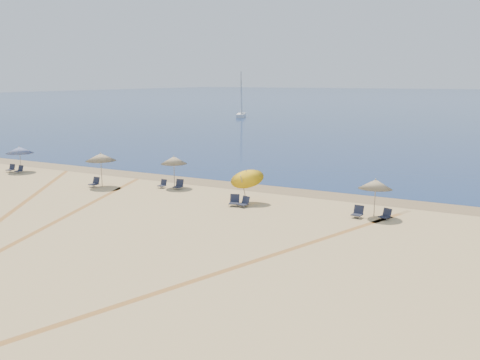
% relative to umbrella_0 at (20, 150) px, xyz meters
% --- Properties ---
extents(ocean, '(500.00, 500.00, 0.00)m').
position_rel_umbrella_0_xyz_m(ocean, '(21.91, 204.53, -1.88)').
color(ocean, '#0C2151').
rests_on(ocean, ground).
extents(wet_sand, '(500.00, 500.00, 0.00)m').
position_rel_umbrella_0_xyz_m(wet_sand, '(21.91, 3.53, -1.88)').
color(wet_sand, olive).
rests_on(wet_sand, ground).
extents(umbrella_0, '(2.31, 2.31, 2.23)m').
position_rel_umbrella_0_xyz_m(umbrella_0, '(0.00, 0.00, 0.00)').
color(umbrella_0, gray).
rests_on(umbrella_0, ground).
extents(umbrella_1, '(2.27, 2.27, 2.55)m').
position_rel_umbrella_0_xyz_m(umbrella_1, '(10.67, -1.53, 0.32)').
color(umbrella_1, gray).
rests_on(umbrella_1, ground).
extents(umbrella_2, '(1.96, 1.96, 2.38)m').
position_rel_umbrella_0_xyz_m(umbrella_2, '(15.72, 0.72, 0.15)').
color(umbrella_2, gray).
rests_on(umbrella_2, ground).
extents(umbrella_3, '(2.20, 2.22, 2.52)m').
position_rel_umbrella_0_xyz_m(umbrella_3, '(22.73, -1.14, -0.09)').
color(umbrella_3, gray).
rests_on(umbrella_3, ground).
extents(umbrella_4, '(1.98, 2.00, 2.28)m').
position_rel_umbrella_0_xyz_m(umbrella_4, '(31.05, -0.84, 0.05)').
color(umbrella_4, gray).
rests_on(umbrella_4, ground).
extents(chair_0, '(0.63, 0.71, 0.67)m').
position_rel_umbrella_0_xyz_m(chair_0, '(-0.68, -0.47, -1.60)').
color(chair_0, black).
rests_on(chair_0, ground).
extents(chair_1, '(0.54, 0.63, 0.64)m').
position_rel_umbrella_0_xyz_m(chair_1, '(0.41, -0.49, -1.61)').
color(chair_1, black).
rests_on(chair_1, ground).
extents(chair_2, '(0.62, 0.72, 0.72)m').
position_rel_umbrella_0_xyz_m(chair_2, '(10.33, -1.93, -1.57)').
color(chair_2, black).
rests_on(chair_2, ground).
extents(chair_3, '(0.53, 0.62, 0.61)m').
position_rel_umbrella_0_xyz_m(chair_3, '(15.06, 0.14, -1.62)').
color(chair_3, black).
rests_on(chair_3, ground).
extents(chair_4, '(0.65, 0.74, 0.71)m').
position_rel_umbrella_0_xyz_m(chair_4, '(16.41, 0.29, -1.58)').
color(chair_4, black).
rests_on(chair_4, ground).
extents(chair_5, '(0.78, 0.85, 0.72)m').
position_rel_umbrella_0_xyz_m(chair_5, '(22.48, -2.34, -1.57)').
color(chair_5, black).
rests_on(chair_5, ground).
extents(chair_6, '(0.70, 0.77, 0.67)m').
position_rel_umbrella_0_xyz_m(chair_6, '(23.19, -2.31, -1.59)').
color(chair_6, black).
rests_on(chair_6, ground).
extents(chair_7, '(0.63, 0.72, 0.70)m').
position_rel_umbrella_0_xyz_m(chair_7, '(30.26, -1.50, -1.58)').
color(chair_7, black).
rests_on(chair_7, ground).
extents(chair_8, '(0.72, 0.77, 0.64)m').
position_rel_umbrella_0_xyz_m(chair_8, '(31.82, -1.22, -1.61)').
color(chair_8, black).
rests_on(chair_8, ground).
extents(sailboat_0, '(3.99, 6.43, 9.40)m').
position_rel_umbrella_0_xyz_m(sailboat_0, '(-13.90, 67.87, 0.95)').
color(sailboat_0, white).
rests_on(sailboat_0, ocean).
extents(tire_tracks, '(55.13, 41.53, 0.00)m').
position_rel_umbrella_0_xyz_m(tire_tracks, '(17.90, -10.61, -1.89)').
color(tire_tracks, tan).
rests_on(tire_tracks, ground).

